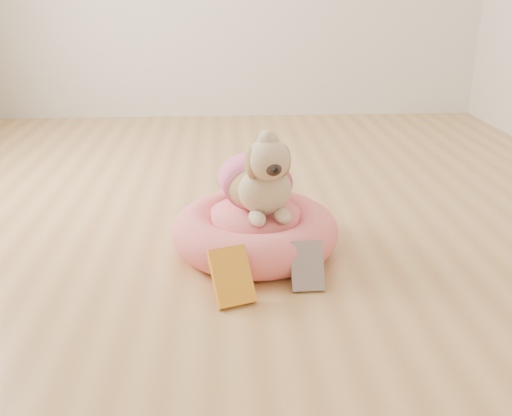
{
  "coord_description": "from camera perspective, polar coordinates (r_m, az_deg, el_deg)",
  "views": [
    {
      "loc": [
        -0.1,
        -2.48,
        1.04
      ],
      "look_at": [
        0.03,
        -0.38,
        0.21
      ],
      "focal_mm": 40.0,
      "sensor_mm": 36.0,
      "label": 1
    }
  ],
  "objects": [
    {
      "name": "book_white",
      "position": [
        2.09,
        5.15,
        -5.79
      ],
      "size": [
        0.12,
        0.12,
        0.16
      ],
      "primitive_type": "cube",
      "rotation": [
        -0.56,
        0.0,
        0.02
      ],
      "color": "white",
      "rests_on": "floor"
    },
    {
      "name": "pet_bed",
      "position": [
        2.36,
        -0.07,
        -2.32
      ],
      "size": [
        0.68,
        0.68,
        0.18
      ],
      "color": "#FE6375",
      "rests_on": "floor"
    },
    {
      "name": "floor",
      "position": [
        2.69,
        -1.03,
        -1.14
      ],
      "size": [
        4.5,
        4.5,
        0.0
      ],
      "primitive_type": "plane",
      "color": "tan",
      "rests_on": "ground"
    },
    {
      "name": "book_yellow",
      "position": [
        2.0,
        -2.44,
        -6.84
      ],
      "size": [
        0.17,
        0.18,
        0.18
      ],
      "primitive_type": "cube",
      "rotation": [
        -0.64,
        0.0,
        0.33
      ],
      "color": "yellow",
      "rests_on": "floor"
    },
    {
      "name": "dog",
      "position": [
        2.28,
        0.25,
        4.27
      ],
      "size": [
        0.44,
        0.56,
        0.37
      ],
      "primitive_type": null,
      "rotation": [
        0.0,
        0.0,
        0.2
      ],
      "color": "brown",
      "rests_on": "pet_bed"
    }
  ]
}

